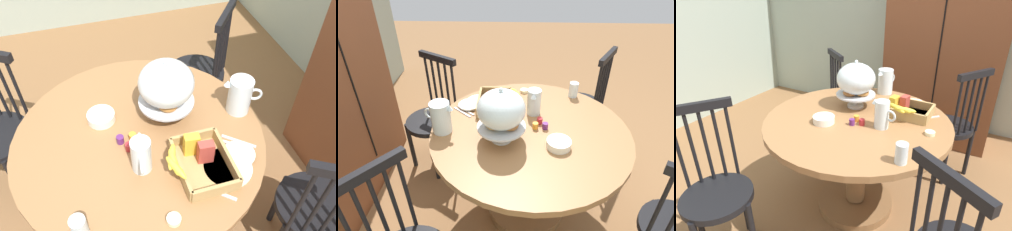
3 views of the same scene
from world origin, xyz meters
TOP-DOWN VIEW (x-y plane):
  - ground_plane at (0.00, 0.00)m, footprint 10.00×10.00m
  - dining_table at (-0.01, 0.04)m, footprint 1.23×1.23m
  - windsor_chair_facing_door at (0.48, 0.81)m, footprint 0.46×0.46m
  - windsor_chair_far_side at (-0.70, 0.64)m, footprint 0.47×0.47m
  - pastry_stand_with_dome at (-0.12, 0.21)m, footprint 0.28×0.28m
  - orange_juice_pitcher at (0.17, 0.01)m, footprint 0.17×0.09m
  - milk_pitcher at (-0.04, 0.58)m, footprint 0.12×0.20m
  - cereal_basket at (0.24, 0.26)m, footprint 0.32×0.30m
  - china_plate_large at (0.29, 0.38)m, footprint 0.22×0.22m
  - china_plate_small at (0.24, 0.46)m, footprint 0.15×0.15m
  - cereal_bowl at (-0.17, -0.11)m, footprint 0.14×0.14m
  - drinking_glass at (0.41, -0.29)m, footprint 0.06×0.06m
  - butter_dish at (0.46, 0.07)m, footprint 0.06×0.06m
  - jam_jar_strawberry at (0.06, -0.02)m, footprint 0.04×0.04m
  - jam_jar_apricot at (0.00, 0.01)m, footprint 0.04×0.04m
  - jam_jar_grape at (0.00, -0.05)m, footprint 0.04×0.04m
  - table_knife at (0.18, 0.47)m, footprint 0.12×0.14m
  - dinner_fork at (0.16, 0.49)m, footprint 0.12×0.14m
  - soup_spoon at (0.39, 0.29)m, footprint 0.12×0.14m

SIDE VIEW (x-z plane):
  - ground_plane at x=0.00m, z-range 0.00..0.00m
  - windsor_chair_facing_door at x=0.48m, z-range -0.03..0.94m
  - windsor_chair_far_side at x=-0.70m, z-range -0.03..0.94m
  - dining_table at x=-0.01m, z-range 0.16..0.90m
  - table_knife at x=0.18m, z-range 0.74..0.75m
  - dinner_fork at x=0.16m, z-range 0.74..0.75m
  - soup_spoon at x=0.39m, z-range 0.74..0.75m
  - china_plate_large at x=0.29m, z-range 0.74..0.75m
  - butter_dish at x=0.46m, z-range 0.74..0.76m
  - china_plate_small at x=0.24m, z-range 0.75..0.76m
  - jam_jar_strawberry at x=0.06m, z-range 0.74..0.78m
  - jam_jar_apricot at x=0.00m, z-range 0.74..0.78m
  - jam_jar_grape at x=0.00m, z-range 0.74..0.78m
  - cereal_bowl at x=-0.17m, z-range 0.74..0.78m
  - cereal_basket at x=0.24m, z-range 0.72..0.84m
  - drinking_glass at x=0.41m, z-range 0.74..0.85m
  - orange_juice_pitcher at x=0.17m, z-range 0.73..0.91m
  - milk_pitcher at x=-0.04m, z-range 0.73..0.93m
  - pastry_stand_with_dome at x=-0.12m, z-range 0.77..1.11m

